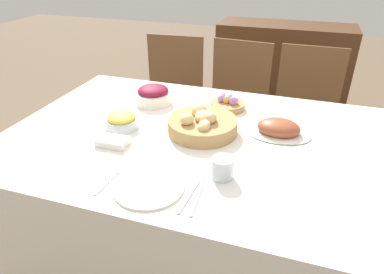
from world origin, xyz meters
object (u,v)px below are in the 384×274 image
(bread_basket, at_px, (202,124))
(knife, at_px, (189,196))
(butter_dish, at_px, (113,142))
(chair_far_left, at_px, (172,98))
(egg_basket, at_px, (227,104))
(beet_salad_bowl, at_px, (153,95))
(fork, at_px, (111,179))
(sideboard, at_px, (281,73))
(ham_platter, at_px, (279,129))
(spoon, at_px, (198,198))
(chair_far_center, at_px, (234,106))
(chair_far_right, at_px, (304,116))
(drinking_cup, at_px, (222,168))
(pineapple_bowl, at_px, (122,121))
(dinner_plate, at_px, (149,187))

(bread_basket, xyz_separation_m, knife, (0.09, -0.46, -0.04))
(butter_dish, bearing_deg, chair_far_left, 98.46)
(egg_basket, bearing_deg, butter_dish, -126.15)
(beet_salad_bowl, bearing_deg, fork, -79.06)
(bread_basket, height_order, knife, bread_basket)
(sideboard, height_order, ham_platter, sideboard)
(sideboard, height_order, fork, sideboard)
(fork, xyz_separation_m, spoon, (0.33, 0.00, 0.00))
(chair_far_left, relative_size, bread_basket, 2.96)
(bread_basket, relative_size, beet_salad_bowl, 1.64)
(chair_far_center, bearing_deg, butter_dish, -100.27)
(chair_far_center, bearing_deg, chair_far_right, 5.62)
(beet_salad_bowl, height_order, drinking_cup, beet_salad_bowl)
(sideboard, xyz_separation_m, beet_salad_bowl, (-0.56, -1.66, 0.35))
(bread_basket, distance_m, spoon, 0.47)
(chair_far_center, xyz_separation_m, pineapple_bowl, (-0.35, -0.95, 0.28))
(knife, distance_m, butter_dish, 0.48)
(bread_basket, relative_size, spoon, 1.63)
(pineapple_bowl, bearing_deg, sideboard, 73.38)
(beet_salad_bowl, xyz_separation_m, spoon, (0.47, -0.69, -0.05))
(chair_far_left, bearing_deg, dinner_plate, -75.68)
(pineapple_bowl, relative_size, beet_salad_bowl, 0.79)
(beet_salad_bowl, bearing_deg, ham_platter, -11.92)
(sideboard, bearing_deg, bread_basket, -96.46)
(egg_basket, xyz_separation_m, butter_dish, (-0.38, -0.52, -0.01))
(bread_basket, bearing_deg, spoon, -75.25)
(ham_platter, distance_m, knife, 0.60)
(chair_far_left, height_order, beet_salad_bowl, chair_far_left)
(chair_far_center, relative_size, knife, 4.83)
(ham_platter, height_order, spoon, ham_platter)
(chair_far_center, distance_m, dinner_plate, 1.36)
(chair_far_right, bearing_deg, knife, -104.63)
(pineapple_bowl, height_order, spoon, pineapple_bowl)
(chair_far_center, relative_size, bread_basket, 2.96)
(bread_basket, height_order, drinking_cup, bread_basket)
(chair_far_right, distance_m, sideboard, 1.05)
(chair_far_center, xyz_separation_m, drinking_cup, (0.19, -1.19, 0.29))
(sideboard, relative_size, ham_platter, 4.02)
(dinner_plate, distance_m, drinking_cup, 0.28)
(butter_dish, bearing_deg, egg_basket, 53.85)
(chair_far_left, relative_size, pineapple_bowl, 6.12)
(chair_far_right, distance_m, butter_dish, 1.38)
(sideboard, distance_m, beet_salad_bowl, 1.79)
(chair_far_center, bearing_deg, drinking_cup, -75.28)
(chair_far_center, height_order, chair_far_left, same)
(chair_far_center, xyz_separation_m, chair_far_left, (-0.48, 0.00, 0.00))
(beet_salad_bowl, xyz_separation_m, knife, (0.44, -0.69, -0.05))
(pineapple_bowl, relative_size, fork, 0.79)
(dinner_plate, height_order, butter_dish, butter_dish)
(beet_salad_bowl, distance_m, spoon, 0.84)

